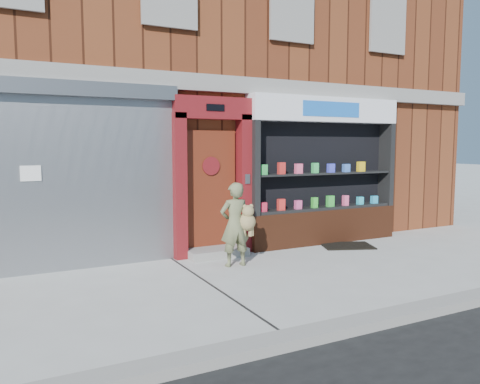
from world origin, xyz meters
TOP-DOWN VIEW (x-y plane):
  - ground at (0.00, 0.00)m, footprint 80.00×80.00m
  - curb at (0.00, -2.15)m, footprint 60.00×0.30m
  - building at (-0.00, 5.99)m, footprint 12.00×8.16m
  - shutter_bay at (-3.00, 1.93)m, footprint 3.10×0.30m
  - red_door_bay at (-0.75, 1.86)m, footprint 1.52×0.58m
  - pharmacy_bay at (1.75, 1.81)m, footprint 3.50×0.41m
  - woman at (-0.72, 0.92)m, footprint 0.63×0.37m
  - doormat at (1.94, 1.26)m, footprint 1.18×1.01m

SIDE VIEW (x-z plane):
  - ground at x=0.00m, z-range 0.00..0.00m
  - doormat at x=1.94m, z-range 0.00..0.02m
  - curb at x=0.00m, z-range 0.00..0.12m
  - woman at x=-0.72m, z-range 0.01..1.43m
  - pharmacy_bay at x=1.75m, z-range -0.13..2.87m
  - red_door_bay at x=-0.75m, z-range 0.01..2.91m
  - shutter_bay at x=-3.00m, z-range 0.20..3.24m
  - building at x=0.00m, z-range 0.00..8.00m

